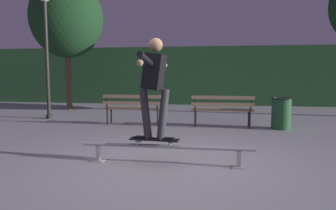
% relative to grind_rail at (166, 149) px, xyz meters
% --- Properties ---
extents(ground_plane, '(90.00, 90.00, 0.00)m').
position_rel_grind_rail_xyz_m(ground_plane, '(0.00, 0.01, -0.24)').
color(ground_plane, '#99999E').
extents(hedge_backdrop, '(24.00, 1.20, 2.62)m').
position_rel_grind_rail_xyz_m(hedge_backdrop, '(0.00, 9.74, 1.07)').
color(hedge_backdrop, '#2D5B33').
rests_on(hedge_backdrop, ground).
extents(grind_rail, '(2.72, 0.18, 0.31)m').
position_rel_grind_rail_xyz_m(grind_rail, '(0.00, 0.00, 0.00)').
color(grind_rail, '#9E9EA3').
rests_on(grind_rail, ground).
extents(skateboard, '(0.79, 0.27, 0.09)m').
position_rel_grind_rail_xyz_m(skateboard, '(-0.18, -0.00, 0.14)').
color(skateboard, black).
rests_on(skateboard, grind_rail).
extents(skateboarder, '(0.63, 1.41, 1.56)m').
position_rel_grind_rail_xyz_m(skateboarder, '(-0.18, -0.00, 1.08)').
color(skateboarder, black).
rests_on(skateboarder, skateboard).
extents(park_bench_leftmost, '(1.60, 0.41, 0.88)m').
position_rel_grind_rail_xyz_m(park_bench_leftmost, '(-1.48, 3.43, 0.30)').
color(park_bench_leftmost, '#282623').
rests_on(park_bench_leftmost, ground).
extents(park_bench_left_center, '(1.60, 0.41, 0.88)m').
position_rel_grind_rail_xyz_m(park_bench_left_center, '(0.94, 3.43, 0.30)').
color(park_bench_left_center, '#282623').
rests_on(park_bench_left_center, ground).
extents(tree_far_left, '(2.75, 2.75, 5.05)m').
position_rel_grind_rail_xyz_m(tree_far_left, '(-4.95, 6.65, 3.28)').
color(tree_far_left, brown).
rests_on(tree_far_left, ground).
extents(lamp_post_left, '(0.32, 0.32, 3.90)m').
position_rel_grind_rail_xyz_m(lamp_post_left, '(-4.42, 4.24, 2.24)').
color(lamp_post_left, '#282623').
rests_on(lamp_post_left, ground).
extents(trash_can, '(0.52, 0.52, 0.80)m').
position_rel_grind_rail_xyz_m(trash_can, '(2.43, 3.48, 0.17)').
color(trash_can, '#23562D').
rests_on(trash_can, ground).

